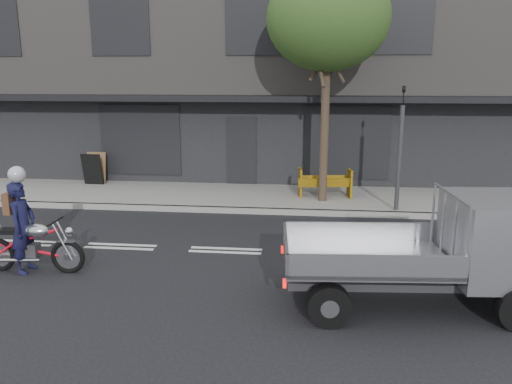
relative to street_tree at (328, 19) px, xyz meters
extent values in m
plane|color=black|center=(-2.20, -4.20, -5.28)|extent=(80.00, 80.00, 0.00)
cube|color=gray|center=(-2.20, 0.50, -5.20)|extent=(32.00, 3.20, 0.15)
cube|color=gray|center=(-2.20, -1.10, -5.20)|extent=(32.00, 0.20, 0.15)
cube|color=slate|center=(-2.20, 7.10, -1.28)|extent=(26.00, 10.00, 8.00)
cylinder|color=#382B21|center=(0.00, 0.00, -3.28)|extent=(0.24, 0.24, 4.00)
ellipsoid|color=#26501E|center=(0.00, 0.00, 0.02)|extent=(3.40, 3.40, 2.89)
cylinder|color=#2D2D30|center=(2.00, -0.85, -3.78)|extent=(0.12, 0.12, 3.00)
imported|color=black|center=(2.00, -0.85, -2.03)|extent=(0.08, 0.10, 0.50)
torus|color=black|center=(-5.04, -5.77, -4.95)|extent=(0.68, 0.12, 0.68)
cube|color=#2D2D30|center=(-5.80, -5.79, -4.84)|extent=(0.35, 0.25, 0.28)
ellipsoid|color=#B6B7BB|center=(-5.64, -5.78, -4.43)|extent=(0.56, 0.33, 0.28)
cube|color=black|center=(-6.12, -5.80, -4.45)|extent=(0.55, 0.25, 0.09)
cylinder|color=black|center=(-5.22, -5.77, -4.24)|extent=(0.06, 0.61, 0.04)
imported|color=#121233|center=(-5.89, -5.79, -4.38)|extent=(0.45, 0.67, 1.80)
cylinder|color=black|center=(-0.06, -7.38, -4.94)|extent=(0.69, 0.30, 0.68)
cylinder|color=black|center=(-0.17, -5.87, -4.94)|extent=(0.69, 0.30, 0.68)
cylinder|color=black|center=(2.66, -5.66, -4.94)|extent=(0.69, 0.30, 0.68)
cube|color=#2D2D30|center=(1.30, -6.52, -4.79)|extent=(4.14, 1.20, 0.12)
cube|color=#A9A9AE|center=(2.67, -6.42, -4.08)|extent=(1.63, 1.71, 1.33)
cube|color=black|center=(2.67, -6.42, -3.70)|extent=(1.44, 1.61, 0.49)
cube|color=#9D9DA1|center=(0.55, -6.58, -4.46)|extent=(2.79, 1.93, 0.09)
camera|label=1|loc=(-0.42, -14.47, -1.52)|focal=35.00mm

